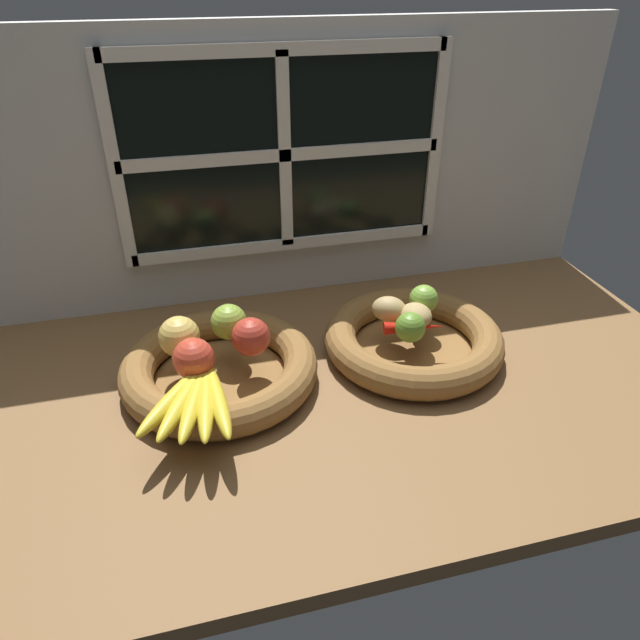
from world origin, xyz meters
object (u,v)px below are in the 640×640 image
(fruit_bowl_right, at_px, (413,339))
(apple_golden_left, at_px, (179,336))
(potato_large, at_px, (416,316))
(fruit_bowl_left, at_px, (220,368))
(chili_pepper, at_px, (415,327))
(apple_red_right, at_px, (251,337))
(apple_green_back, at_px, (229,322))
(potato_oblong, at_px, (389,309))
(banana_bunch_front, at_px, (196,398))
(lime_near, at_px, (410,327))
(apple_red_front, at_px, (194,359))
(lime_far, at_px, (424,299))

(fruit_bowl_right, distance_m, apple_golden_left, 0.43)
(fruit_bowl_right, height_order, potato_large, potato_large)
(fruit_bowl_left, relative_size, chili_pepper, 3.06)
(fruit_bowl_right, bearing_deg, apple_red_right, -177.68)
(apple_green_back, distance_m, chili_pepper, 0.33)
(fruit_bowl_left, bearing_deg, potato_large, -0.00)
(apple_red_right, relative_size, chili_pepper, 0.59)
(potato_oblong, bearing_deg, apple_golden_left, -177.76)
(banana_bunch_front, relative_size, lime_near, 3.69)
(apple_red_front, relative_size, apple_green_back, 1.05)
(fruit_bowl_left, relative_size, apple_golden_left, 4.91)
(apple_golden_left, distance_m, potato_large, 0.42)
(fruit_bowl_right, xyz_separation_m, lime_far, (0.03, 0.04, 0.06))
(fruit_bowl_left, relative_size, apple_red_right, 5.17)
(fruit_bowl_left, height_order, lime_far, lime_far)
(apple_golden_left, distance_m, apple_green_back, 0.09)
(potato_oblong, bearing_deg, lime_near, -81.35)
(fruit_bowl_left, distance_m, chili_pepper, 0.36)
(lime_far, bearing_deg, apple_red_front, -167.60)
(chili_pepper, bearing_deg, lime_near, -121.16)
(apple_red_front, xyz_separation_m, potato_large, (0.40, 0.05, -0.01))
(lime_far, relative_size, chili_pepper, 0.49)
(apple_golden_left, height_order, banana_bunch_front, apple_golden_left)
(fruit_bowl_left, bearing_deg, chili_pepper, -3.77)
(apple_golden_left, bearing_deg, lime_near, -8.63)
(fruit_bowl_left, distance_m, fruit_bowl_right, 0.36)
(potato_large, height_order, chili_pepper, potato_large)
(fruit_bowl_right, relative_size, apple_green_back, 5.22)
(apple_red_right, xyz_separation_m, potato_large, (0.31, 0.01, -0.01))
(lime_far, bearing_deg, chili_pepper, -123.87)
(chili_pepper, bearing_deg, banana_bunch_front, -154.65)
(fruit_bowl_left, xyz_separation_m, lime_near, (0.33, -0.04, 0.06))
(fruit_bowl_left, relative_size, fruit_bowl_right, 1.03)
(potato_large, bearing_deg, potato_oblong, 142.13)
(banana_bunch_front, xyz_separation_m, chili_pepper, (0.40, 0.11, -0.00))
(fruit_bowl_left, relative_size, apple_green_back, 5.36)
(banana_bunch_front, distance_m, chili_pepper, 0.41)
(apple_golden_left, distance_m, apple_red_front, 0.07)
(fruit_bowl_left, height_order, chili_pepper, chili_pepper)
(apple_golden_left, relative_size, apple_green_back, 1.09)
(apple_green_back, relative_size, chili_pepper, 0.57)
(potato_oblong, height_order, lime_near, lime_near)
(apple_red_front, relative_size, potato_large, 1.04)
(fruit_bowl_right, bearing_deg, banana_bunch_front, -162.54)
(potato_oblong, bearing_deg, apple_green_back, 176.99)
(apple_red_front, distance_m, chili_pepper, 0.40)
(apple_red_front, bearing_deg, lime_far, 12.40)
(apple_golden_left, bearing_deg, fruit_bowl_right, -2.21)
(apple_red_front, relative_size, chili_pepper, 0.60)
(lime_near, bearing_deg, apple_red_front, -178.55)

